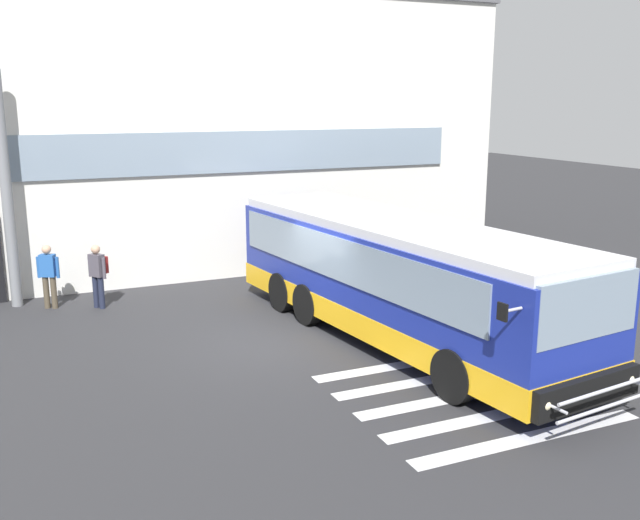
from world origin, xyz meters
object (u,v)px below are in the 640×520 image
at_px(bus_main_foreground, 397,282).
at_px(passenger_by_doorway, 98,272).
at_px(passenger_near_column, 49,273).
at_px(entry_support_column, 6,191).

distance_m(bus_main_foreground, passenger_by_doorway, 7.85).
height_order(bus_main_foreground, passenger_by_doorway, bus_main_foreground).
bearing_deg(passenger_by_doorway, passenger_near_column, 158.17).
xyz_separation_m(passenger_near_column, passenger_by_doorway, (1.18, -0.47, 0.03)).
xyz_separation_m(entry_support_column, passenger_by_doorway, (1.98, -1.06, -2.06)).
relative_size(bus_main_foreground, passenger_near_column, 6.54).
relative_size(bus_main_foreground, passenger_by_doorway, 6.54).
bearing_deg(passenger_by_doorway, bus_main_foreground, -42.09).
bearing_deg(bus_main_foreground, passenger_near_column, 140.69).
relative_size(passenger_near_column, passenger_by_doorway, 1.00).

